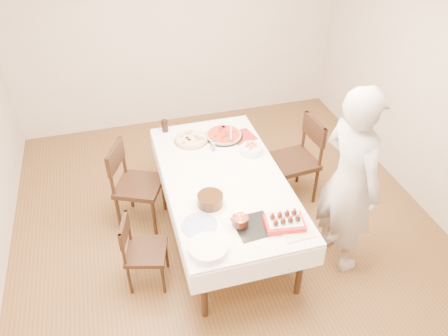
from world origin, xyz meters
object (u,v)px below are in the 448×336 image
object	(u,v)px
person	(350,182)
birthday_cake	(240,218)
strawberry_box	(285,222)
chair_left_dessert	(146,252)
taper_candle	(231,132)
dining_table	(224,206)
pizza_white	(191,139)
pizza_pepperoni	(224,135)
chair_left_savory	(139,186)
chair_right_savory	(294,161)
cola_glass	(165,126)
layer_cake	(210,200)
pasta_bowl	(252,149)

from	to	relation	value
person	birthday_cake	size ratio (longest dim) A/B	13.09
person	strawberry_box	size ratio (longest dim) A/B	5.74
chair_left_dessert	taper_candle	bearing A→B (deg)	-123.30
dining_table	pizza_white	size ratio (longest dim) A/B	5.56
pizza_pepperoni	chair_left_savory	bearing A→B (deg)	-164.96
chair_right_savory	person	xyz separation A→B (m)	(0.08, -0.98, 0.45)
dining_table	taper_candle	size ratio (longest dim) A/B	7.06
chair_left_savory	person	bearing A→B (deg)	174.39
chair_left_savory	pizza_pepperoni	distance (m)	1.07
person	pizza_pepperoni	xyz separation A→B (m)	(-0.80, 1.30, -0.18)
person	strawberry_box	xyz separation A→B (m)	(-0.68, -0.17, -0.16)
chair_left_dessert	cola_glass	xyz separation A→B (m)	(0.44, 1.40, 0.44)
chair_left_savory	birthday_cake	distance (m)	1.38
chair_right_savory	pizza_white	size ratio (longest dim) A/B	2.60
taper_candle	birthday_cake	size ratio (longest dim) A/B	2.09
pizza_pepperoni	layer_cake	size ratio (longest dim) A/B	1.42
taper_candle	cola_glass	xyz separation A→B (m)	(-0.64, 0.44, -0.08)
taper_candle	chair_right_savory	bearing A→B (deg)	-14.09
taper_candle	strawberry_box	xyz separation A→B (m)	(0.09, -1.32, -0.11)
taper_candle	layer_cake	size ratio (longest dim) A/B	1.02
strawberry_box	cola_glass	bearing A→B (deg)	112.44
strawberry_box	pasta_bowl	bearing A→B (deg)	85.94
person	layer_cake	bearing A→B (deg)	66.35
chair_right_savory	chair_left_dessert	bearing A→B (deg)	-161.23
pizza_pepperoni	taper_candle	world-z (taller)	taper_candle
person	pizza_white	bearing A→B (deg)	29.58
pizza_white	layer_cake	world-z (taller)	layer_cake
chair_right_savory	pizza_pepperoni	size ratio (longest dim) A/B	2.37
pizza_pepperoni	chair_right_savory	bearing A→B (deg)	-24.33
dining_table	pasta_bowl	xyz separation A→B (m)	(0.39, 0.33, 0.42)
dining_table	pasta_bowl	size ratio (longest dim) A/B	9.54
pizza_white	cola_glass	distance (m)	0.37
chair_left_dessert	pizza_pepperoni	xyz separation A→B (m)	(1.05, 1.11, 0.39)
dining_table	person	bearing A→B (deg)	-31.43
pizza_pepperoni	pasta_bowl	xyz separation A→B (m)	(0.20, -0.37, 0.02)
cola_glass	chair_left_dessert	bearing A→B (deg)	-107.61
pizza_pepperoni	layer_cake	distance (m)	1.13
chair_left_savory	pizza_white	size ratio (longest dim) A/B	2.51
strawberry_box	taper_candle	bearing A→B (deg)	93.77
chair_left_dessert	cola_glass	distance (m)	1.53
taper_candle	chair_left_dessert	bearing A→B (deg)	-138.58
taper_candle	strawberry_box	size ratio (longest dim) A/B	0.92
chair_right_savory	layer_cake	xyz separation A→B (m)	(-1.14, -0.72, 0.31)
pasta_bowl	birthday_cake	distance (m)	1.09
dining_table	layer_cake	world-z (taller)	layer_cake
person	birthday_cake	distance (m)	1.05
birthday_cake	chair_left_dessert	bearing A→B (deg)	162.70
chair_left_dessert	pizza_white	world-z (taller)	pizza_white
chair_right_savory	layer_cake	world-z (taller)	chair_right_savory
pasta_bowl	taper_candle	distance (m)	0.29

